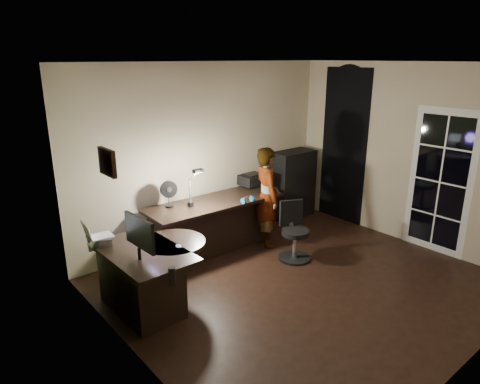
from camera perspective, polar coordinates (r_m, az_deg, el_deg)
floor at (r=5.63m, az=8.24°, el=-12.02°), size 4.50×4.00×0.01m
ceiling at (r=4.90m, az=9.67°, el=16.72°), size 4.50×4.00×0.01m
wall_back at (r=6.55m, az=-4.38°, el=5.12°), size 4.50×0.01×2.70m
wall_left at (r=3.79m, az=-14.39°, el=-4.82°), size 0.01×4.00×2.70m
wall_right at (r=6.92m, az=21.41°, el=4.62°), size 0.01×4.00×2.70m
green_wall_overlay at (r=3.80m, az=-14.19°, el=-4.77°), size 0.00×4.00×2.70m
arched_doorway at (r=7.52m, az=13.67°, el=5.90°), size 0.01×0.90×2.60m
french_door at (r=6.74m, az=25.10°, el=1.19°), size 0.02×0.92×2.10m
framed_picture at (r=4.05m, az=-17.29°, el=3.81°), size 0.04×0.30×0.25m
desk_left at (r=5.05m, az=-12.55°, el=-11.28°), size 0.79×1.26×0.72m
desk_right at (r=6.30m, az=-3.30°, el=-4.54°), size 2.09×0.79×0.77m
cabinet at (r=7.66m, az=7.03°, el=1.05°), size 0.80×0.40×1.19m
laptop_stand at (r=5.13m, az=-18.23°, el=-6.35°), size 0.31×0.28×0.11m
laptop at (r=5.08m, az=-18.29°, el=-4.67°), size 0.32×0.30×0.20m
monitor at (r=4.63m, az=-13.35°, el=-6.91°), size 0.13×0.54×0.35m
mouse at (r=4.91m, az=-8.18°, el=-7.20°), size 0.06×0.09×0.03m
phone at (r=5.22m, az=-8.44°, el=-5.84°), size 0.07×0.13×0.01m
pen at (r=4.77m, az=-8.84°, el=-8.18°), size 0.10×0.12×0.01m
speaker at (r=4.16m, az=-9.06°, el=-10.99°), size 0.08×0.08×0.18m
notepad at (r=4.88m, az=-8.63°, el=-7.51°), size 0.20×0.25×0.01m
desk_fan at (r=5.94m, az=-9.51°, el=-0.20°), size 0.26×0.17×0.36m
headphones at (r=6.04m, az=1.03°, el=-0.96°), size 0.21×0.10×0.10m
printer at (r=6.90m, az=1.68°, el=1.73°), size 0.40×0.31×0.18m
desk_lamp at (r=5.85m, az=-6.70°, el=0.84°), size 0.19×0.29×0.59m
office_chair at (r=6.07m, az=7.40°, el=-5.33°), size 0.61×0.61×0.82m
person at (r=6.40m, az=3.58°, el=-0.67°), size 0.53×0.64×1.52m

